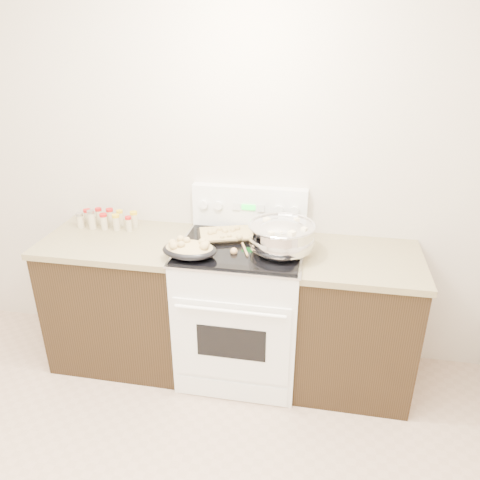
# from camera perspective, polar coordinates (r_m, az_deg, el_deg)

# --- Properties ---
(room_shell) EXTENTS (4.10, 3.60, 2.75)m
(room_shell) POSITION_cam_1_polar(r_m,az_deg,el_deg) (1.48, -23.65, 3.95)
(room_shell) COLOR beige
(room_shell) RESTS_ON ground
(counter_left) EXTENTS (0.93, 0.67, 0.92)m
(counter_left) POSITION_cam_1_polar(r_m,az_deg,el_deg) (3.35, -13.99, -6.87)
(counter_left) COLOR black
(counter_left) RESTS_ON ground
(counter_right) EXTENTS (0.73, 0.67, 0.92)m
(counter_right) POSITION_cam_1_polar(r_m,az_deg,el_deg) (3.11, 13.77, -9.64)
(counter_right) COLOR black
(counter_right) RESTS_ON ground
(kitchen_range) EXTENTS (0.78, 0.73, 1.22)m
(kitchen_range) POSITION_cam_1_polar(r_m,az_deg,el_deg) (3.11, 0.19, -8.15)
(kitchen_range) COLOR white
(kitchen_range) RESTS_ON ground
(mixing_bowl) EXTENTS (0.43, 0.43, 0.23)m
(mixing_bowl) POSITION_cam_1_polar(r_m,az_deg,el_deg) (2.77, 5.10, 0.26)
(mixing_bowl) COLOR silver
(mixing_bowl) RESTS_ON kitchen_range
(roasting_pan) EXTENTS (0.33, 0.23, 0.11)m
(roasting_pan) POSITION_cam_1_polar(r_m,az_deg,el_deg) (2.74, -6.18, -1.09)
(roasting_pan) COLOR black
(roasting_pan) RESTS_ON kitchen_range
(baking_sheet) EXTENTS (0.42, 0.35, 0.06)m
(baking_sheet) POSITION_cam_1_polar(r_m,az_deg,el_deg) (2.99, -1.76, 0.68)
(baking_sheet) COLOR black
(baking_sheet) RESTS_ON kitchen_range
(wooden_spoon) EXTENTS (0.12, 0.28, 0.04)m
(wooden_spoon) POSITION_cam_1_polar(r_m,az_deg,el_deg) (2.81, -0.29, -1.07)
(wooden_spoon) COLOR tan
(wooden_spoon) RESTS_ON kitchen_range
(blue_ladle) EXTENTS (0.12, 0.27, 0.10)m
(blue_ladle) POSITION_cam_1_polar(r_m,az_deg,el_deg) (2.73, 4.85, -1.52)
(blue_ladle) COLOR #89C7CD
(blue_ladle) RESTS_ON kitchen_range
(spice_jars) EXTENTS (0.41, 0.14, 0.13)m
(spice_jars) POSITION_cam_1_polar(r_m,az_deg,el_deg) (3.31, -15.98, 2.45)
(spice_jars) COLOR #BFB28C
(spice_jars) RESTS_ON counter_left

